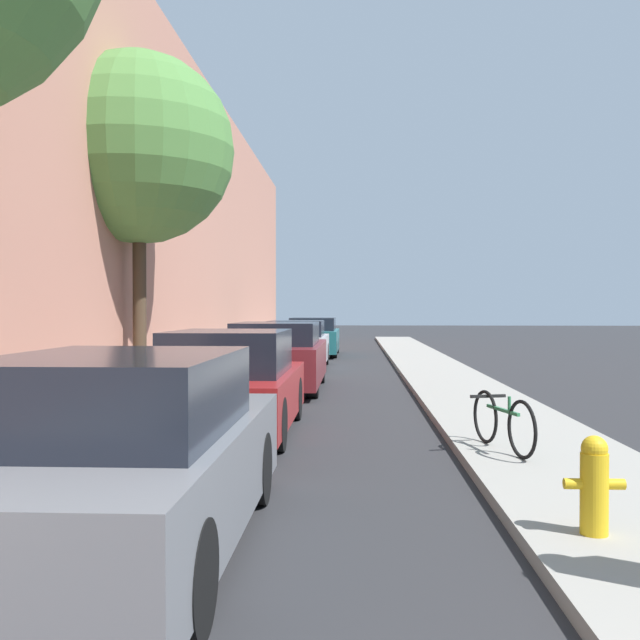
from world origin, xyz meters
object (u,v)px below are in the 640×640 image
Objects in this scene: bicycle at (502,422)px; fire_hydrant at (594,484)px; parked_car_maroon at (277,357)px; parked_car_red at (231,385)px; parked_car_grey at (124,460)px; street_tree_far at (139,149)px; parked_car_teal at (314,337)px; parked_car_silver at (297,345)px.

fire_hydrant is at bearing -103.53° from bicycle.
fire_hydrant is (3.36, -9.92, -0.22)m from parked_car_maroon.
parked_car_maroon reaches higher than parked_car_red.
parked_car_grey is at bearing -149.72° from bicycle.
parked_car_red is 5.67× the size of fire_hydrant.
parked_car_maroon is at bearing 25.12° from street_tree_far.
parked_car_red is (-0.09, 4.80, 0.00)m from parked_car_grey.
parked_car_teal is 0.69× the size of street_tree_far.
parked_car_grey is 10.22m from street_tree_far.
parked_car_silver is 5.56m from parked_car_teal.
parked_car_red reaches higher than fire_hydrant.
parked_car_teal is (0.12, 11.19, -0.03)m from parked_car_maroon.
parked_car_maroon is at bearing 89.39° from parked_car_red.
parked_car_grey is 5.84× the size of fire_hydrant.
fire_hydrant is at bearing -53.21° from parked_car_red.
parked_car_silver is 13.00m from bicycle.
parked_car_red is 2.63× the size of bicycle.
fire_hydrant is (3.32, 0.24, -0.19)m from parked_car_grey.
parked_car_silver is 15.91m from fire_hydrant.
parked_car_grey is 0.90× the size of parked_car_maroon.
street_tree_far is (-2.57, -6.85, 4.21)m from parked_car_silver.
parked_car_grey is 10.15m from parked_car_maroon.
parked_car_teal is at bearing 85.93° from bicycle.
parked_car_red is 5.35m from parked_car_maroon.
street_tree_far is 9.35m from bicycle.
parked_car_teal is at bearing 89.38° from parked_car_maroon.
parked_car_maroon reaches higher than fire_hydrant.
parked_car_silver is at bearing 90.37° from parked_car_maroon.
parked_car_maroon reaches higher than parked_car_teal.
parked_car_maroon is at bearing 101.54° from bicycle.
parked_car_maroon is 6.47× the size of fire_hydrant.
fire_hydrant is at bearing -71.30° from parked_car_maroon.
parked_car_red is at bearing -90.61° from parked_car_teal.
street_tree_far is (-2.64, 8.93, 4.22)m from parked_car_grey.
parked_car_grey is 0.62× the size of street_tree_far.
parked_car_maroon reaches higher than parked_car_grey.
bicycle is (3.33, -6.93, -0.26)m from parked_car_maroon.
bicycle is (3.36, -12.56, -0.22)m from parked_car_silver.
fire_hydrant is at bearing -77.69° from parked_car_silver.
parked_car_maroon is (-0.03, 10.15, 0.03)m from parked_car_grey.
parked_car_teal is (0.18, 16.54, 0.00)m from parked_car_red.
street_tree_far is 9.43× the size of fire_hydrant.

